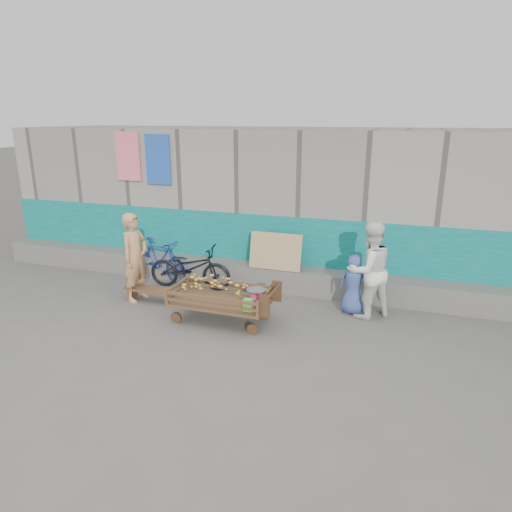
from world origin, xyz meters
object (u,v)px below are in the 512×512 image
(vendor_man, at_px, (135,257))
(bicycle_dark, at_px, (190,267))
(child, at_px, (354,284))
(bench, at_px, (151,292))
(banana_cart, at_px, (218,292))
(bicycle_blue, at_px, (160,260))
(woman, at_px, (369,270))

(vendor_man, height_order, bicycle_dark, vendor_man)
(vendor_man, height_order, child, vendor_man)
(vendor_man, bearing_deg, child, -72.36)
(bench, relative_size, child, 0.94)
(banana_cart, relative_size, bicycle_blue, 1.18)
(vendor_man, bearing_deg, bicycle_dark, -30.72)
(child, bearing_deg, bicycle_blue, -2.30)
(child, bearing_deg, bench, 13.58)
(banana_cart, height_order, child, child)
(vendor_man, bearing_deg, bicycle_blue, 14.89)
(woman, relative_size, bicycle_blue, 1.11)
(vendor_man, distance_m, woman, 4.11)
(bicycle_dark, bearing_deg, vendor_man, 134.99)
(banana_cart, bearing_deg, vendor_man, 167.57)
(vendor_man, bearing_deg, bench, -83.52)
(banana_cart, xyz_separation_m, bench, (-1.51, 0.38, -0.32))
(child, distance_m, bicycle_blue, 3.97)
(banana_cart, distance_m, vendor_man, 1.85)
(bicycle_dark, distance_m, bicycle_blue, 0.81)
(banana_cart, xyz_separation_m, woman, (2.29, 0.97, 0.32))
(bicycle_blue, bearing_deg, vendor_man, -158.13)
(woman, bearing_deg, banana_cart, -14.27)
(bench, xyz_separation_m, vendor_man, (-0.27, 0.01, 0.63))
(banana_cart, height_order, woman, woman)
(banana_cart, bearing_deg, bicycle_dark, 132.50)
(woman, height_order, bicycle_blue, woman)
(bicycle_dark, bearing_deg, bicycle_blue, 69.61)
(bench, height_order, bicycle_dark, bicycle_dark)
(bicycle_blue, bearing_deg, bench, -144.22)
(vendor_man, distance_m, bicycle_dark, 1.12)
(vendor_man, relative_size, child, 1.56)
(banana_cart, distance_m, child, 2.29)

